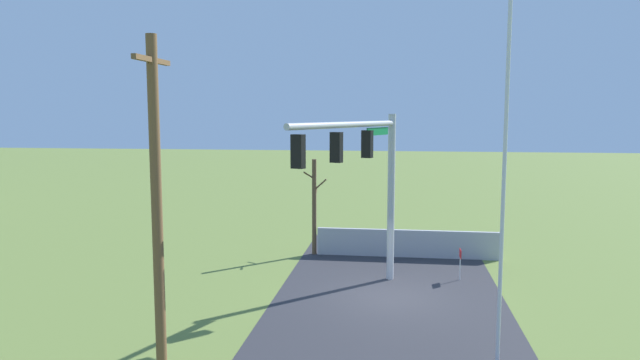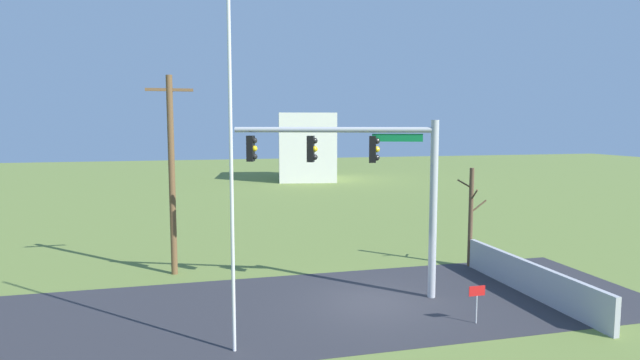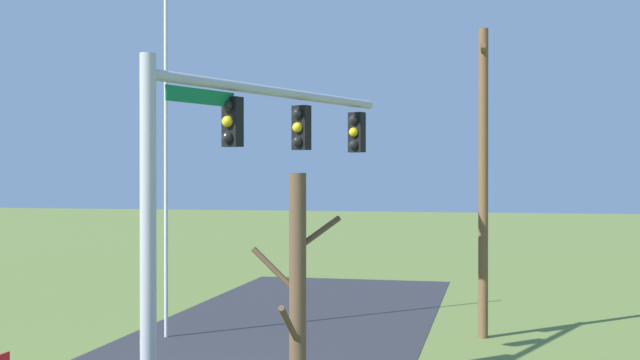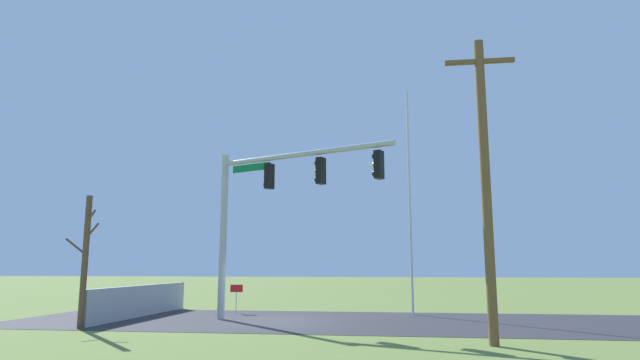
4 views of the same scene
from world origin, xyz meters
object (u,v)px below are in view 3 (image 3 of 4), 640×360
at_px(signal_mast, 235,162).
at_px(bare_tree, 297,356).
at_px(flagpole, 166,157).
at_px(utility_pole, 483,177).

distance_m(signal_mast, bare_tree, 6.70).
bearing_deg(signal_mast, flagpole, -144.99).
distance_m(signal_mast, flagpole, 6.49).
xyz_separation_m(signal_mast, bare_tree, (5.67, 2.66, -2.37)).
distance_m(signal_mast, utility_pole, 8.44).
xyz_separation_m(flagpole, bare_tree, (10.98, 6.38, -2.60)).
bearing_deg(bare_tree, flagpole, -149.83).
distance_m(utility_pole, bare_tree, 13.04).
bearing_deg(utility_pole, bare_tree, -8.76).
relative_size(flagpole, bare_tree, 2.21).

